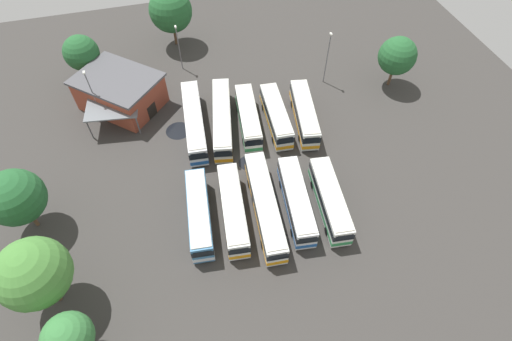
# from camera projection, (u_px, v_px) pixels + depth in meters

# --- Properties ---
(ground_plane) EXTENTS (93.83, 93.83, 0.00)m
(ground_plane) POSITION_uv_depth(u_px,v_px,m) (257.00, 166.00, 52.87)
(ground_plane) COLOR #383533
(bus_row0_slot0) EXTENTS (14.45, 3.62, 3.42)m
(bus_row0_slot0) POSITION_uv_depth(u_px,v_px,m) (194.00, 121.00, 55.67)
(bus_row0_slot0) COLOR silver
(bus_row0_slot0) RESTS_ON ground_plane
(bus_row0_slot1) EXTENTS (14.50, 5.13, 3.42)m
(bus_row0_slot1) POSITION_uv_depth(u_px,v_px,m) (222.00, 119.00, 56.00)
(bus_row0_slot1) COLOR silver
(bus_row0_slot1) RESTS_ON ground_plane
(bus_row0_slot2) EXTENTS (11.36, 3.75, 3.42)m
(bus_row0_slot2) POSITION_uv_depth(u_px,v_px,m) (248.00, 117.00, 56.17)
(bus_row0_slot2) COLOR silver
(bus_row0_slot2) RESTS_ON ground_plane
(bus_row0_slot3) EXTENTS (11.15, 3.18, 3.42)m
(bus_row0_slot3) POSITION_uv_depth(u_px,v_px,m) (276.00, 116.00, 56.34)
(bus_row0_slot3) COLOR silver
(bus_row0_slot3) RESTS_ON ground_plane
(bus_row0_slot4) EXTENTS (11.93, 4.44, 3.42)m
(bus_row0_slot4) POSITION_uv_depth(u_px,v_px,m) (304.00, 114.00, 56.62)
(bus_row0_slot4) COLOR silver
(bus_row0_slot4) RESTS_ON ground_plane
(bus_row1_slot0) EXTENTS (11.40, 3.58, 3.42)m
(bus_row1_slot0) POSITION_uv_depth(u_px,v_px,m) (199.00, 213.00, 46.08)
(bus_row1_slot0) COLOR teal
(bus_row1_slot0) RESTS_ON ground_plane
(bus_row1_slot1) EXTENTS (11.86, 3.68, 3.42)m
(bus_row1_slot1) POSITION_uv_depth(u_px,v_px,m) (233.00, 209.00, 46.44)
(bus_row1_slot1) COLOR silver
(bus_row1_slot1) RESTS_ON ground_plane
(bus_row1_slot2) EXTENTS (14.45, 3.62, 3.42)m
(bus_row1_slot2) POSITION_uv_depth(u_px,v_px,m) (265.00, 205.00, 46.82)
(bus_row1_slot2) COLOR silver
(bus_row1_slot2) RESTS_ON ground_plane
(bus_row1_slot3) EXTENTS (11.70, 3.78, 3.42)m
(bus_row1_slot3) POSITION_uv_depth(u_px,v_px,m) (296.00, 201.00, 47.21)
(bus_row1_slot3) COLOR silver
(bus_row1_slot3) RESTS_ON ground_plane
(bus_row1_slot4) EXTENTS (11.29, 3.65, 3.42)m
(bus_row1_slot4) POSITION_uv_depth(u_px,v_px,m) (330.00, 200.00, 47.27)
(bus_row1_slot4) COLOR silver
(bus_row1_slot4) RESTS_ON ground_plane
(depot_building) EXTENTS (14.30, 14.45, 5.11)m
(depot_building) POSITION_uv_depth(u_px,v_px,m) (120.00, 91.00, 58.49)
(depot_building) COLOR #99422D
(depot_building) RESTS_ON ground_plane
(maintenance_shelter) EXTENTS (11.69, 8.60, 3.50)m
(maintenance_shelter) POSITION_uv_depth(u_px,v_px,m) (114.00, 94.00, 56.94)
(maintenance_shelter) COLOR slate
(maintenance_shelter) RESTS_ON ground_plane
(lamp_post_by_building) EXTENTS (0.56, 0.28, 8.79)m
(lamp_post_by_building) POSITION_uv_depth(u_px,v_px,m) (327.00, 57.00, 60.16)
(lamp_post_by_building) COLOR slate
(lamp_post_by_building) RESTS_ON ground_plane
(lamp_post_far_corner) EXTENTS (0.56, 0.28, 8.64)m
(lamp_post_far_corner) POSITION_uv_depth(u_px,v_px,m) (93.00, 95.00, 54.77)
(lamp_post_far_corner) COLOR slate
(lamp_post_far_corner) RESTS_ON ground_plane
(lamp_post_mid_lot) EXTENTS (0.56, 0.28, 7.82)m
(lamp_post_mid_lot) POSITION_uv_depth(u_px,v_px,m) (179.00, 46.00, 62.71)
(lamp_post_mid_lot) COLOR slate
(lamp_post_mid_lot) RESTS_ON ground_plane
(tree_northeast) EXTENTS (4.58, 4.58, 6.98)m
(tree_northeast) POSITION_uv_depth(u_px,v_px,m) (68.00, 338.00, 34.67)
(tree_northeast) COLOR brown
(tree_northeast) RESTS_ON ground_plane
(tree_northwest) EXTENTS (7.19, 7.19, 9.92)m
(tree_northwest) POSITION_uv_depth(u_px,v_px,m) (171.00, 11.00, 65.62)
(tree_northwest) COLOR brown
(tree_northwest) RESTS_ON ground_plane
(tree_east_edge) EXTENTS (6.39, 6.39, 8.90)m
(tree_east_edge) POSITION_uv_depth(u_px,v_px,m) (15.00, 198.00, 42.79)
(tree_east_edge) COLOR brown
(tree_east_edge) RESTS_ON ground_plane
(tree_north_edge) EXTENTS (6.93, 6.93, 9.93)m
(tree_north_edge) POSITION_uv_depth(u_px,v_px,m) (33.00, 274.00, 36.53)
(tree_north_edge) COLOR brown
(tree_north_edge) RESTS_ON ground_plane
(tree_south_edge) EXTENTS (5.38, 5.38, 7.98)m
(tree_south_edge) POSITION_uv_depth(u_px,v_px,m) (81.00, 53.00, 59.97)
(tree_south_edge) COLOR brown
(tree_south_edge) RESTS_ON ground_plane
(tree_west_edge) EXTENTS (5.74, 5.74, 8.29)m
(tree_west_edge) POSITION_uv_depth(u_px,v_px,m) (397.00, 56.00, 59.28)
(tree_west_edge) COLOR brown
(tree_west_edge) RESTS_ON ground_plane
(puddle_near_shelter) EXTENTS (3.59, 3.59, 0.01)m
(puddle_near_shelter) POSITION_uv_depth(u_px,v_px,m) (178.00, 131.00, 57.00)
(puddle_near_shelter) COLOR black
(puddle_near_shelter) RESTS_ON ground_plane
(puddle_between_rows) EXTENTS (2.64, 2.64, 0.01)m
(puddle_between_rows) POSITION_uv_depth(u_px,v_px,m) (248.00, 163.00, 53.22)
(puddle_between_rows) COLOR black
(puddle_between_rows) RESTS_ON ground_plane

